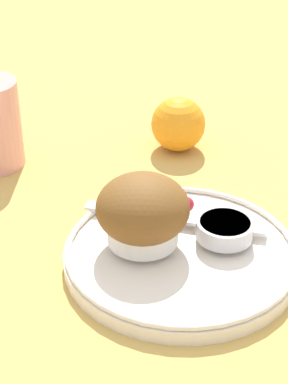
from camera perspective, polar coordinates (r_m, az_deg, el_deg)
name	(u,v)px	position (r m, az deg, el deg)	size (l,w,h in m)	color
ground_plane	(159,257)	(0.65, 1.37, -5.78)	(3.00, 3.00, 0.00)	tan
plate	(181,254)	(0.64, 3.28, -5.52)	(0.23, 0.23, 0.02)	silver
muffin	(143,212)	(0.62, -0.11, -1.81)	(0.09, 0.09, 0.07)	silver
cream_ramekin	(225,228)	(0.65, 7.18, -3.21)	(0.06, 0.06, 0.02)	silver
berry_pair	(179,205)	(0.68, 3.16, -1.20)	(0.03, 0.02, 0.02)	#B7192D
butter_knife	(174,218)	(0.67, 2.67, -2.31)	(0.17, 0.11, 0.00)	silver
orange_fruit	(178,124)	(0.84, 3.06, 6.05)	(0.07, 0.07, 0.07)	orange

